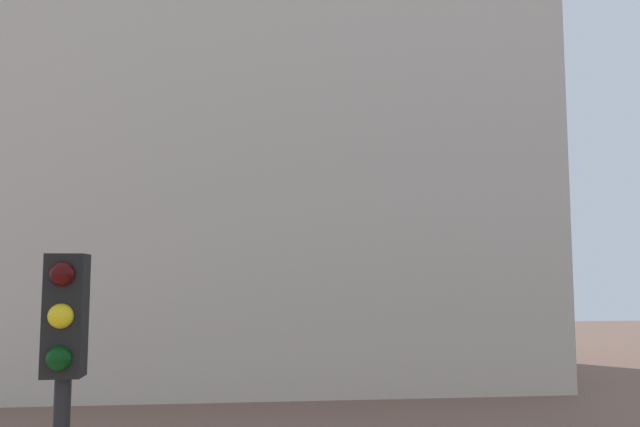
# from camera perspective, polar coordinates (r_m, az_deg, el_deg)

# --- Properties ---
(landmark_building) EXTENTS (29.81, 15.24, 37.25)m
(landmark_building) POSITION_cam_1_polar(r_m,az_deg,el_deg) (33.60, -8.41, 4.27)
(landmark_building) COLOR beige
(landmark_building) RESTS_ON ground_plane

